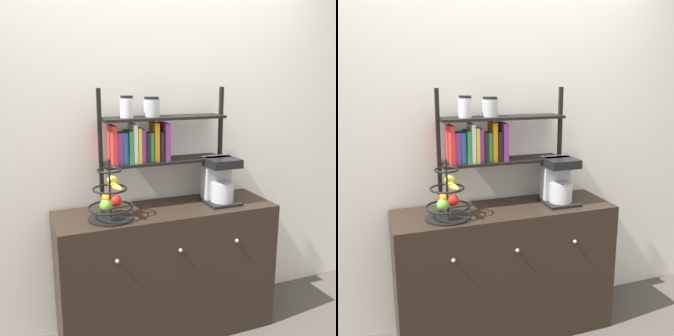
# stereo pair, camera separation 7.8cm
# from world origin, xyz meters

# --- Properties ---
(wall_back) EXTENTS (7.00, 0.05, 2.60)m
(wall_back) POSITION_xyz_m (0.00, 0.49, 1.30)
(wall_back) COLOR silver
(wall_back) RESTS_ON ground_plane
(sideboard) EXTENTS (1.44, 0.46, 0.89)m
(sideboard) POSITION_xyz_m (0.00, 0.22, 0.45)
(sideboard) COLOR black
(sideboard) RESTS_ON ground_plane
(coffee_maker) EXTENTS (0.22, 0.24, 0.31)m
(coffee_maker) POSITION_xyz_m (0.38, 0.22, 1.04)
(coffee_maker) COLOR black
(coffee_maker) RESTS_ON sideboard
(fruit_stand) EXTENTS (0.27, 0.27, 0.37)m
(fruit_stand) POSITION_xyz_m (-0.38, 0.16, 1.01)
(fruit_stand) COLOR black
(fruit_stand) RESTS_ON sideboard
(shelf_hutch) EXTENTS (0.86, 0.20, 0.77)m
(shelf_hutch) POSITION_xyz_m (-0.08, 0.34, 1.34)
(shelf_hutch) COLOR black
(shelf_hutch) RESTS_ON sideboard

